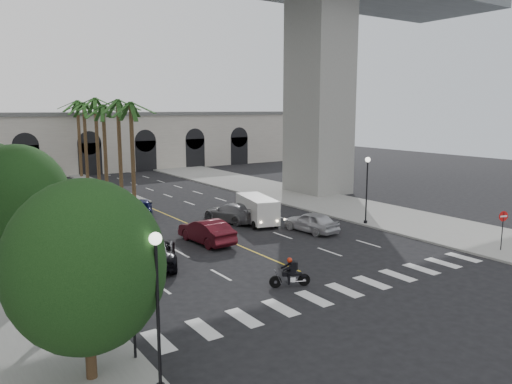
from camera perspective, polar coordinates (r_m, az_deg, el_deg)
name	(u,v)px	position (r m, az deg, el deg)	size (l,w,h in m)	color
ground	(324,282)	(27.01, 7.81, -10.13)	(140.00, 140.00, 0.00)	black
sidewalk_right	(338,205)	(47.50, 9.31, -1.47)	(8.00, 100.00, 0.15)	gray
median	(103,187)	(60.05, -17.04, 0.56)	(2.00, 24.00, 0.20)	gray
pier_building	(65,142)	(75.97, -20.98, 5.32)	(71.00, 10.50, 8.50)	silver
palm_a	(131,108)	(49.89, -14.13, 9.32)	(3.20, 3.20, 10.30)	#47331E
palm_b	(118,105)	(53.69, -15.52, 9.56)	(3.20, 3.20, 10.60)	#47331E
palm_c	(103,109)	(57.41, -17.08, 9.00)	(3.20, 3.20, 10.10)	#47331E
palm_d	(95,103)	(61.34, -17.91, 9.66)	(3.20, 3.20, 10.90)	#47331E
palm_e	(84,107)	(65.13, -19.10, 9.16)	(3.20, 3.20, 10.40)	#47331E
palm_f	(77,105)	(69.07, -19.74, 9.35)	(3.20, 3.20, 10.70)	#47331E
street_tree_near	(86,266)	(17.14, -18.90, -8.04)	(5.20, 5.20, 6.89)	#382616
street_tree_mid	(18,200)	(29.56, -25.57, -0.82)	(5.44, 5.44, 7.21)	#382616
lamp_post_left_near	(157,299)	(16.08, -11.20, -11.90)	(0.40, 0.40, 5.35)	black
lamp_post_left_far	(30,198)	(35.81, -24.37, -0.68)	(0.40, 0.40, 5.35)	black
lamp_post_right	(367,184)	(39.58, 12.56, 0.85)	(0.40, 0.40, 5.35)	black
traffic_signal_near	(133,295)	(18.55, -13.90, -11.39)	(0.25, 0.18, 3.65)	black
traffic_signal_far	(99,266)	(22.17, -17.51, -8.07)	(0.25, 0.18, 3.65)	black
motorcycle_rider	(291,273)	(25.91, 4.03, -9.27)	(2.03, 0.94, 1.55)	black
car_a	(311,222)	(37.15, 6.33, -3.40)	(1.80, 4.47, 1.52)	silver
car_b	(206,231)	(34.05, -5.69, -4.49)	(1.74, 4.98, 1.64)	#511019
car_c	(154,253)	(29.84, -11.56, -6.82)	(2.47, 5.35, 1.49)	black
car_d	(231,213)	(40.24, -2.84, -2.36)	(2.11, 5.19, 1.51)	slate
car_e	(141,207)	(43.20, -12.98, -1.72)	(1.86, 4.63, 1.58)	#0F1448
cargo_van	(257,209)	(39.44, 0.16, -1.94)	(2.98, 5.32, 2.14)	silver
pedestrian_a	(57,305)	(22.53, -21.76, -11.88)	(0.68, 0.45, 1.86)	black
do_not_enter_sign	(503,222)	(35.13, 26.38, -3.14)	(0.63, 0.24, 2.67)	black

